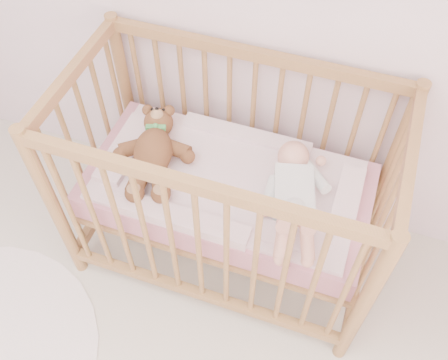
% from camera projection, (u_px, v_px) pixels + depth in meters
% --- Properties ---
extents(crib, '(1.36, 0.76, 1.00)m').
position_uv_depth(crib, '(228.00, 188.00, 2.18)').
color(crib, '#AA6F48').
rests_on(crib, floor).
extents(mattress, '(1.22, 0.62, 0.13)m').
position_uv_depth(mattress, '(228.00, 190.00, 2.19)').
color(mattress, '#C37984').
rests_on(mattress, crib).
extents(blanket, '(1.10, 0.58, 0.06)m').
position_uv_depth(blanket, '(228.00, 180.00, 2.13)').
color(blanket, pink).
rests_on(blanket, mattress).
extents(baby, '(0.44, 0.66, 0.15)m').
position_uv_depth(baby, '(294.00, 191.00, 2.00)').
color(baby, white).
rests_on(baby, blanket).
extents(teddy_bear, '(0.50, 0.61, 0.15)m').
position_uv_depth(teddy_bear, '(153.00, 151.00, 2.12)').
color(teddy_bear, brown).
rests_on(teddy_bear, blanket).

